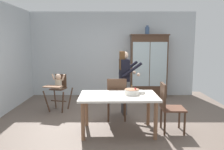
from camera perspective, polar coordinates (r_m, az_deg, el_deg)
The scene contains 11 objects.
ground_plane at distance 5.05m, azimuth 0.17°, elevation -11.89°, with size 6.24×6.24×0.00m, color #66564C.
wall_back at distance 7.38m, azimuth 0.18°, elevation 5.24°, with size 5.32×0.06×2.70m, color silver.
china_cabinet at distance 7.24m, azimuth 9.37°, elevation 2.26°, with size 1.19×0.48×1.98m.
ceramic_vase at distance 7.21m, azimuth 9.06°, elevation 11.03°, with size 0.13×0.13×0.27m.
high_chair_with_toddler at distance 5.90m, azimuth -13.21°, elevation -2.58°, with size 0.69×0.78×0.95m.
adult_person at distance 5.45m, azimuth 3.35°, elevation 0.10°, with size 0.55×0.54×1.53m.
dining_table at distance 4.37m, azimuth 1.81°, elevation -6.29°, with size 1.50×0.94×0.74m.
birthday_cake at distance 4.38m, azimuth 5.20°, elevation -4.26°, with size 0.28×0.28×0.19m.
serving_bowl at distance 4.51m, azimuth 7.39°, elevation -4.28°, with size 0.18×0.18×0.06m, color silver.
dining_chair_far_side at distance 5.04m, azimuth 1.36°, elevation -5.35°, with size 0.44×0.44×0.96m.
dining_chair_right_end at distance 4.55m, azimuth 14.04°, elevation -7.10°, with size 0.45×0.45×0.96m.
Camera 1 is at (-0.00, -4.74, 1.74)m, focal length 36.28 mm.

